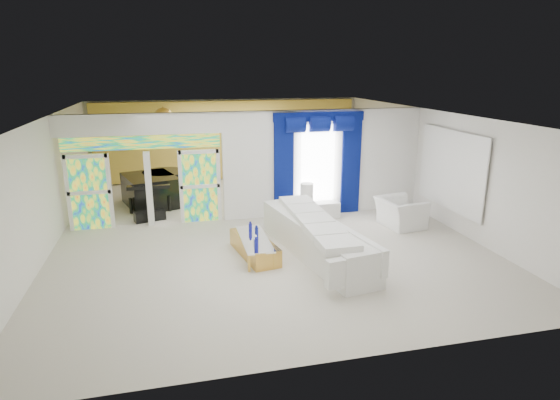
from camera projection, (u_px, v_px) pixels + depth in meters
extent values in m
plane|color=#B7AF9E|center=(259.00, 229.00, 12.40)|extent=(12.00, 12.00, 0.00)
cube|color=white|center=(325.00, 162.00, 13.41)|extent=(5.70, 0.18, 3.00)
cube|color=white|center=(141.00, 124.00, 11.96)|extent=(4.30, 0.18, 0.55)
cube|color=#994C3F|center=(89.00, 192.00, 12.12)|extent=(0.95, 0.04, 2.00)
cube|color=#994C3F|center=(200.00, 186.00, 12.75)|extent=(0.95, 0.04, 2.00)
cube|color=#994C3F|center=(142.00, 143.00, 12.09)|extent=(4.00, 0.05, 0.35)
cube|color=white|center=(318.00, 165.00, 13.27)|extent=(1.00, 0.02, 2.30)
cube|color=#030B44|center=(284.00, 169.00, 13.04)|extent=(0.55, 0.10, 2.80)
cube|color=#030B44|center=(351.00, 165.00, 13.48)|extent=(0.55, 0.10, 2.80)
cube|color=#030B44|center=(319.00, 117.00, 12.87)|extent=(2.60, 0.12, 0.25)
cube|color=white|center=(451.00, 170.00, 12.14)|extent=(0.04, 2.70, 1.90)
cube|color=gold|center=(229.00, 140.00, 17.52)|extent=(9.70, 0.12, 2.90)
cube|color=white|center=(315.00, 239.00, 10.54)|extent=(1.59, 4.23, 0.79)
cube|color=gold|center=(254.00, 247.00, 10.57)|extent=(0.90, 1.87, 0.40)
cube|color=silver|center=(317.00, 210.00, 13.29)|extent=(1.29, 0.41, 0.43)
cylinder|color=silver|center=(307.00, 194.00, 13.08)|extent=(0.36, 0.36, 0.58)
imported|color=white|center=(400.00, 213.00, 12.48)|extent=(1.17, 1.30, 0.76)
cube|color=black|center=(151.00, 190.00, 14.44)|extent=(1.87, 2.17, 0.93)
cube|color=black|center=(150.00, 216.00, 13.03)|extent=(0.89, 0.55, 0.28)
cube|color=tan|center=(93.00, 205.00, 13.26)|extent=(0.55, 0.51, 0.72)
sphere|color=gold|center=(163.00, 117.00, 14.35)|extent=(0.60, 0.60, 0.60)
cylinder|color=navy|center=(250.00, 228.00, 10.95)|extent=(0.08, 0.08, 0.20)
cylinder|color=#14188F|center=(256.00, 244.00, 9.94)|extent=(0.09, 0.09, 0.20)
cylinder|color=white|center=(255.00, 240.00, 10.26)|extent=(0.10, 0.10, 0.12)
cylinder|color=navy|center=(257.00, 233.00, 10.46)|extent=(0.08, 0.08, 0.28)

